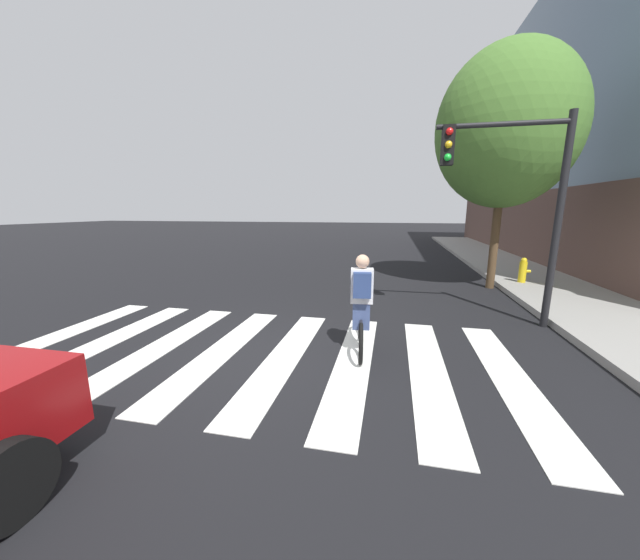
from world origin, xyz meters
The scene contains 6 objects.
ground_plane centered at (0.00, 0.00, 0.00)m, with size 120.00×120.00×0.00m, color black.
crosswalk_stripes centered at (-0.02, 0.00, 0.01)m, with size 8.51×4.11×0.01m.
cyclist centered at (1.76, 0.41, 0.84)m, with size 0.38×1.71×1.69m.
traffic_light_near centered at (4.55, 2.52, 2.86)m, with size 2.47×0.28×4.20m.
fire_hydrant centered at (6.26, 6.49, 0.53)m, with size 0.33×0.22×0.78m.
street_tree_near centered at (5.25, 6.13, 4.66)m, with size 3.88×3.88×6.90m.
Camera 1 is at (2.21, -4.97, 2.39)m, focal length 18.86 mm.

